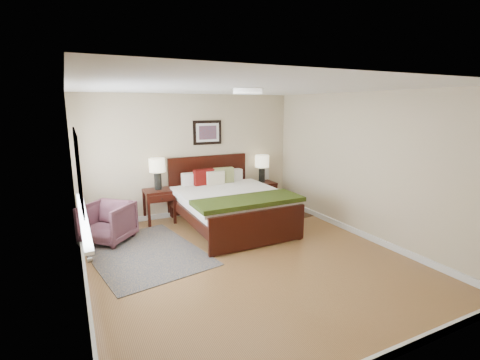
{
  "coord_description": "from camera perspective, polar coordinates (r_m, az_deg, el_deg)",
  "views": [
    {
      "loc": [
        -2.27,
        -4.34,
        2.26
      ],
      "look_at": [
        0.25,
        0.74,
        1.05
      ],
      "focal_mm": 26.0,
      "sensor_mm": 36.0,
      "label": 1
    }
  ],
  "objects": [
    {
      "name": "window",
      "position": [
        5.12,
        -25.11,
        0.96
      ],
      "size": [
        0.11,
        2.72,
        1.32
      ],
      "color": "silver",
      "rests_on": "left_wall"
    },
    {
      "name": "back_wall",
      "position": [
        7.28,
        -7.96,
        3.96
      ],
      "size": [
        4.5,
        0.04,
        2.5
      ],
      "primitive_type": "cube",
      "color": "#C7B190",
      "rests_on": "ground"
    },
    {
      "name": "lamp_right",
      "position": [
        7.75,
        3.63,
        2.63
      ],
      "size": [
        0.3,
        0.3,
        0.61
      ],
      "color": "black",
      "rests_on": "nightstand_right"
    },
    {
      "name": "rug_navy",
      "position": [
        7.64,
        7.24,
        -5.22
      ],
      "size": [
        0.82,
        1.14,
        0.01
      ],
      "primitive_type": "cube",
      "rotation": [
        0.0,
        0.0,
        0.1
      ],
      "color": "black",
      "rests_on": "ground"
    },
    {
      "name": "floor",
      "position": [
        5.4,
        1.15,
        -12.71
      ],
      "size": [
        5.0,
        5.0,
        0.0
      ],
      "primitive_type": "plane",
      "color": "olive",
      "rests_on": "ground"
    },
    {
      "name": "left_wall",
      "position": [
        4.46,
        -25.38,
        -2.23
      ],
      "size": [
        0.04,
        5.0,
        2.5
      ],
      "primitive_type": "cube",
      "color": "#C7B190",
      "rests_on": "ground"
    },
    {
      "name": "armchair",
      "position": [
        6.31,
        -20.92,
        -6.54
      ],
      "size": [
        1.03,
        1.03,
        0.67
      ],
      "primitive_type": "imported",
      "rotation": [
        0.0,
        0.0,
        -0.75
      ],
      "color": "brown",
      "rests_on": "ground"
    },
    {
      "name": "right_wall",
      "position": [
        6.35,
        19.52,
        2.2
      ],
      "size": [
        0.04,
        5.0,
        2.5
      ],
      "primitive_type": "cube",
      "color": "#C7B190",
      "rests_on": "ground"
    },
    {
      "name": "ceiling",
      "position": [
        4.91,
        1.28,
        14.85
      ],
      "size": [
        4.5,
        5.0,
        0.02
      ],
      "primitive_type": "cube",
      "color": "white",
      "rests_on": "back_wall"
    },
    {
      "name": "nightstand_left",
      "position": [
        6.98,
        -13.16,
        -2.59
      ],
      "size": [
        0.56,
        0.5,
        0.66
      ],
      "color": "black",
      "rests_on": "ground"
    },
    {
      "name": "nightstand_right",
      "position": [
        7.86,
        3.62,
        -1.95
      ],
      "size": [
        0.58,
        0.44,
        0.58
      ],
      "color": "black",
      "rests_on": "ground"
    },
    {
      "name": "rug_persian",
      "position": [
        5.76,
        -15.33,
        -11.46
      ],
      "size": [
        1.89,
        2.41,
        0.01
      ],
      "primitive_type": "cube",
      "rotation": [
        0.0,
        0.0,
        0.18
      ],
      "color": "#0B1C3B",
      "rests_on": "ground"
    },
    {
      "name": "lamp_left",
      "position": [
        6.88,
        -13.42,
        1.85
      ],
      "size": [
        0.3,
        0.3,
        0.61
      ],
      "color": "black",
      "rests_on": "nightstand_left"
    },
    {
      "name": "front_wall",
      "position": [
        3.1,
        23.38,
        -8.03
      ],
      "size": [
        4.5,
        0.04,
        2.5
      ],
      "primitive_type": "cube",
      "color": "#C7B190",
      "rests_on": "ground"
    },
    {
      "name": "door",
      "position": [
        2.85,
        -23.7,
        -13.66
      ],
      "size": [
        0.06,
        1.0,
        2.18
      ],
      "color": "silver",
      "rests_on": "ground"
    },
    {
      "name": "bed",
      "position": [
        6.53,
        -1.74,
        -3.05
      ],
      "size": [
        1.86,
        2.26,
        1.22
      ],
      "color": "black",
      "rests_on": "ground"
    },
    {
      "name": "wall_art",
      "position": [
        7.32,
        -5.37,
        7.77
      ],
      "size": [
        0.62,
        0.05,
        0.5
      ],
      "color": "black",
      "rests_on": "back_wall"
    },
    {
      "name": "ceil_fixture",
      "position": [
        4.91,
        1.27,
        14.44
      ],
      "size": [
        0.44,
        0.44,
        0.08
      ],
      "color": "white",
      "rests_on": "ceiling"
    }
  ]
}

